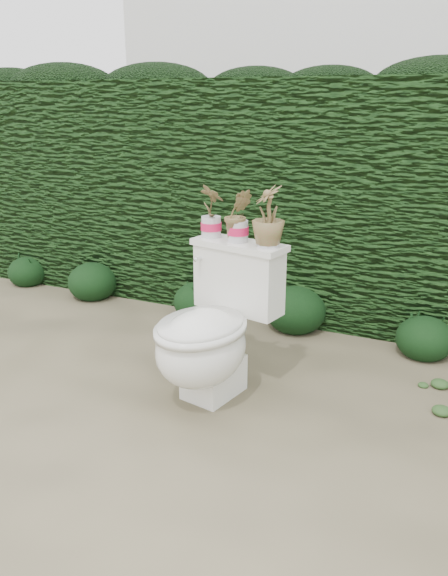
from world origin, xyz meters
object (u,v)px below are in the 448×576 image
at_px(potted_plant_left, 211,212).
at_px(potted_plant_center, 238,217).
at_px(toilet, 211,332).
at_px(potted_plant_right, 268,218).

height_order(potted_plant_left, potted_plant_center, potted_plant_left).
xyz_separation_m(potted_plant_left, potted_plant_center, (0.17, -0.04, -0.01)).
relative_size(toilet, potted_plant_center, 3.05).
distance_m(toilet, potted_plant_center, 0.60).
distance_m(toilet, potted_plant_left, 0.63).
relative_size(toilet, potted_plant_left, 2.92).
bearing_deg(potted_plant_left, potted_plant_right, -167.51).
bearing_deg(potted_plant_center, potted_plant_left, 136.96).
relative_size(potted_plant_left, potted_plant_right, 0.92).
bearing_deg(potted_plant_center, toilet, -131.23).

